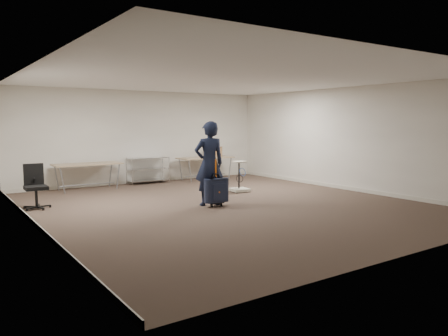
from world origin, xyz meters
TOP-DOWN VIEW (x-y plane):
  - ground at (0.00, 0.00)m, footprint 9.00×9.00m
  - room_shell at (0.00, 1.38)m, footprint 8.00×9.00m
  - folding_table_left at (-1.90, 3.95)m, footprint 1.80×0.75m
  - folding_table_right at (1.90, 3.95)m, footprint 1.80×0.75m
  - wire_shelf at (0.00, 4.20)m, footprint 1.22×0.47m
  - person at (-0.33, 0.19)m, footprint 0.75×0.57m
  - suitcase at (-0.29, -0.04)m, footprint 0.39×0.23m
  - office_chair at (-3.62, 1.97)m, footprint 0.58×0.58m
  - equipment_cart at (1.35, 1.33)m, footprint 0.50×0.50m
  - cardboard_box at (2.30, 4.04)m, footprint 0.48×0.40m

SIDE VIEW (x-z plane):
  - ground at x=0.00m, z-range 0.00..0.00m
  - room_shell at x=0.00m, z-range -4.45..4.55m
  - equipment_cart at x=1.35m, z-range -0.20..0.63m
  - office_chair at x=-3.62m, z-range -0.19..0.77m
  - suitcase at x=-0.29m, z-range -0.17..0.88m
  - wire_shelf at x=0.00m, z-range 0.04..0.84m
  - folding_table_left at x=-1.90m, z-range 0.31..1.04m
  - folding_table_right at x=1.90m, z-range 0.31..1.04m
  - cardboard_box at x=2.30m, z-range 0.73..1.05m
  - person at x=-0.33m, z-range 0.00..1.87m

